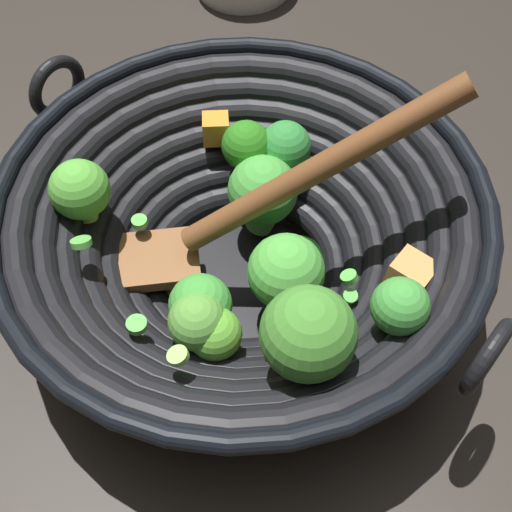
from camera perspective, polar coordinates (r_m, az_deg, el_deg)
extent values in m
plane|color=#28231E|center=(0.56, -1.03, -2.34)|extent=(4.00, 4.00, 0.00)
cylinder|color=black|center=(0.56, -1.04, -2.06)|extent=(0.12, 0.12, 0.01)
torus|color=black|center=(0.55, -1.07, -1.10)|extent=(0.18, 0.18, 0.02)
torus|color=black|center=(0.54, -1.09, -0.39)|extent=(0.20, 0.20, 0.02)
torus|color=black|center=(0.53, -1.11, 0.34)|extent=(0.23, 0.23, 0.02)
torus|color=black|center=(0.52, -1.13, 1.10)|extent=(0.26, 0.26, 0.02)
torus|color=black|center=(0.51, -1.15, 1.88)|extent=(0.29, 0.29, 0.02)
torus|color=black|center=(0.50, -1.17, 2.70)|extent=(0.31, 0.31, 0.02)
torus|color=black|center=(0.49, -1.19, 3.55)|extent=(0.34, 0.34, 0.02)
torus|color=black|center=(0.48, -1.22, 4.43)|extent=(0.36, 0.36, 0.01)
torus|color=black|center=(0.44, 18.67, -7.96)|extent=(0.04, 0.05, 0.05)
torus|color=black|center=(0.58, -16.17, 13.28)|extent=(0.04, 0.05, 0.05)
cylinder|color=#6EB03B|center=(0.52, 2.39, -3.24)|extent=(0.03, 0.03, 0.02)
sphere|color=green|center=(0.49, 2.52, -1.31)|extent=(0.06, 0.06, 0.06)
cylinder|color=#65B145|center=(0.49, -3.29, -7.80)|extent=(0.02, 0.02, 0.02)
sphere|color=#59A430|center=(0.47, -3.43, -6.47)|extent=(0.04, 0.04, 0.04)
cylinder|color=#8BB35D|center=(0.57, -0.40, 7.32)|extent=(0.02, 0.02, 0.02)
sphere|color=#29761A|center=(0.55, -0.41, 9.17)|extent=(0.04, 0.04, 0.04)
cylinder|color=#7BB74E|center=(0.53, 3.31, -2.06)|extent=(0.02, 0.02, 0.02)
sphere|color=green|center=(0.51, 3.45, -0.49)|extent=(0.04, 0.04, 0.04)
cylinder|color=#79B353|center=(0.49, -4.71, -6.88)|extent=(0.02, 0.02, 0.02)
sphere|color=#57993A|center=(0.46, -4.90, -5.49)|extent=(0.04, 0.04, 0.04)
cylinder|color=#7FB057|center=(0.53, -13.87, 3.56)|extent=(0.03, 0.03, 0.02)
sphere|color=#55AA39|center=(0.51, -14.44, 5.37)|extent=(0.04, 0.04, 0.04)
cylinder|color=#68A449|center=(0.57, 0.53, 3.24)|extent=(0.03, 0.03, 0.03)
sphere|color=green|center=(0.54, 0.56, 5.48)|extent=(0.06, 0.06, 0.06)
cylinder|color=#8BAE58|center=(0.50, -4.44, -5.61)|extent=(0.02, 0.02, 0.02)
sphere|color=green|center=(0.48, -4.64, -4.10)|extent=(0.04, 0.04, 0.04)
cylinder|color=#7CAB54|center=(0.58, 2.35, 7.17)|extent=(0.02, 0.02, 0.02)
sphere|color=#2F8237|center=(0.56, 2.44, 9.06)|extent=(0.04, 0.04, 0.04)
cylinder|color=#6B9E53|center=(0.44, 4.10, -8.48)|extent=(0.03, 0.03, 0.02)
sphere|color=#448A2F|center=(0.41, 4.36, -6.47)|extent=(0.06, 0.06, 0.06)
cylinder|color=#5A963C|center=(0.46, 11.42, -5.55)|extent=(0.02, 0.02, 0.02)
sphere|color=green|center=(0.44, 11.89, -4.11)|extent=(0.04, 0.04, 0.04)
cube|color=#DF924E|center=(0.48, 12.65, -1.74)|extent=(0.04, 0.04, 0.03)
cube|color=orange|center=(0.57, -3.36, 10.51)|extent=(0.02, 0.03, 0.02)
cube|color=#DE8744|center=(0.47, 2.84, -7.89)|extent=(0.04, 0.04, 0.03)
cube|color=orange|center=(0.54, -6.90, -1.18)|extent=(0.04, 0.04, 0.03)
cube|color=gold|center=(0.46, 4.79, -6.56)|extent=(0.02, 0.03, 0.03)
cylinder|color=#56B247|center=(0.53, -9.66, 2.83)|extent=(0.01, 0.01, 0.01)
cylinder|color=#56B247|center=(0.49, 7.83, -3.33)|extent=(0.01, 0.01, 0.01)
cylinder|color=#56B247|center=(0.49, 7.75, -1.76)|extent=(0.02, 0.02, 0.01)
cylinder|color=#56B247|center=(0.46, -9.89, -5.64)|extent=(0.02, 0.02, 0.01)
cylinder|color=#56B247|center=(0.48, -14.32, 1.10)|extent=(0.02, 0.02, 0.01)
cylinder|color=#6BC651|center=(0.50, -5.81, -3.29)|extent=(0.02, 0.02, 0.01)
cylinder|color=#99D166|center=(0.42, -6.51, -8.24)|extent=(0.02, 0.02, 0.01)
cube|color=brown|center=(0.52, -8.56, -0.34)|extent=(0.08, 0.06, 0.01)
cylinder|color=brown|center=(0.47, 5.06, 7.16)|extent=(0.19, 0.05, 0.14)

